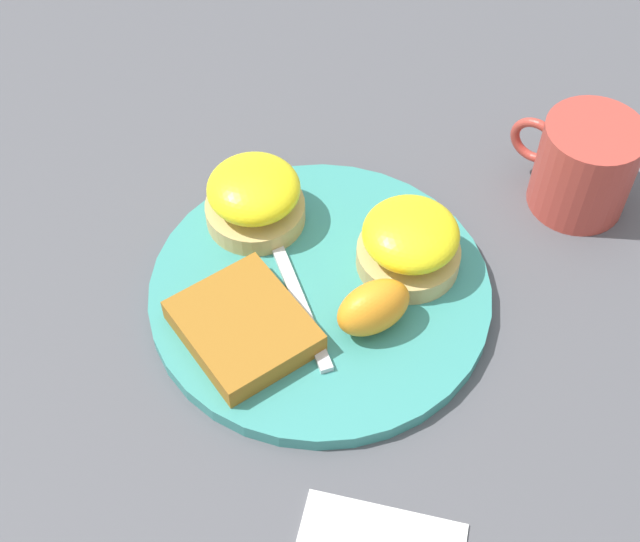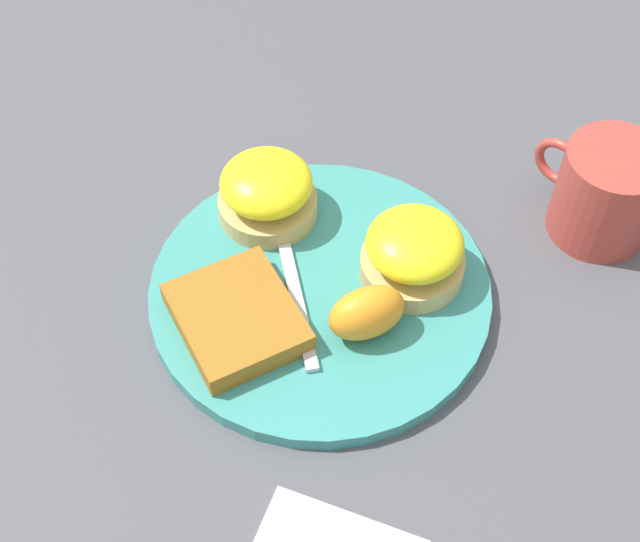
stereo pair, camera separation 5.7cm
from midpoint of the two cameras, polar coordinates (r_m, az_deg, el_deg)
The scene contains 8 objects.
ground_plane at distance 0.72m, azimuth 2.26°, elevation -1.80°, with size 1.10×1.10×0.00m, color #4C4C51.
plate at distance 0.71m, azimuth 2.28°, elevation -1.46°, with size 0.27×0.27×0.01m, color teal.
sandwich_benedict_left at distance 0.70m, azimuth 8.33°, elevation 1.10°, with size 0.08×0.08×0.06m.
sandwich_benedict_right at distance 0.73m, azimuth -1.22°, elevation 5.01°, with size 0.08×0.08×0.06m.
hashbrown_patty at distance 0.67m, azimuth -2.96°, elevation -3.14°, with size 0.10×0.08×0.02m, color #9A611D.
orange_wedge at distance 0.66m, azimuth 5.45°, elevation -2.82°, with size 0.06×0.04×0.04m, color orange.
fork at distance 0.73m, azimuth -0.31°, elevation 2.20°, with size 0.20×0.15×0.00m.
cup at distance 0.78m, azimuth 19.81°, elevation 4.66°, with size 0.11×0.08×0.08m.
Camera 2 is at (-0.29, 0.31, 0.58)m, focal length 50.00 mm.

